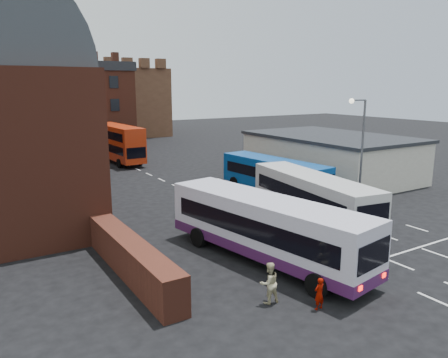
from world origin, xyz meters
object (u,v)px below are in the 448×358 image
bus_red_double (118,143)px  pedestrian_red (319,294)px  bus_white_outbound (266,224)px  bus_white_inbound (312,194)px  bus_blue (274,174)px  pedestrian_beige (269,283)px  street_lamp (360,143)px

bus_red_double → pedestrian_red: (-4.57, -38.86, -1.66)m
bus_red_double → bus_white_outbound: bearing=82.1°
bus_white_outbound → bus_white_inbound: (6.86, 3.84, -0.12)m
bus_blue → pedestrian_beige: bus_blue is taller
pedestrian_red → bus_blue: bearing=-126.7°
bus_white_outbound → street_lamp: 12.99m
pedestrian_red → bus_white_outbound: bearing=-107.2°
bus_white_inbound → bus_blue: size_ratio=1.06×
bus_white_inbound → street_lamp: bearing=-165.5°
bus_white_inbound → pedestrian_red: 12.29m
bus_white_outbound → pedestrian_beige: (-2.67, -3.79, -1.07)m
bus_white_inbound → pedestrian_red: bearing=56.6°
bus_white_outbound → bus_blue: size_ratio=1.13×
bus_white_outbound → street_lamp: size_ratio=1.54×
bus_blue → bus_white_outbound: bearing=45.1°
bus_white_outbound → pedestrian_red: bus_white_outbound is taller
bus_red_double → pedestrian_red: bearing=81.1°
bus_blue → pedestrian_red: (-10.62, -16.48, -1.07)m
bus_blue → pedestrian_beige: (-12.03, -14.96, -0.85)m
bus_red_double → street_lamp: size_ratio=1.37×
bus_red_double → pedestrian_beige: bearing=78.7°
bus_white_outbound → street_lamp: bearing=10.5°
pedestrian_beige → street_lamp: bearing=-146.2°
bus_white_inbound → street_lamp: street_lamp is taller
street_lamp → bus_white_inbound: bearing=-173.7°
bus_white_outbound → pedestrian_beige: bus_white_outbound is taller
bus_blue → bus_red_double: bus_red_double is taller
pedestrian_red → bus_red_double: bearing=-100.6°
bus_white_inbound → street_lamp: size_ratio=1.44×
bus_blue → pedestrian_red: 19.63m
bus_white_inbound → bus_blue: 7.74m
bus_white_outbound → bus_red_double: size_ratio=1.13×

